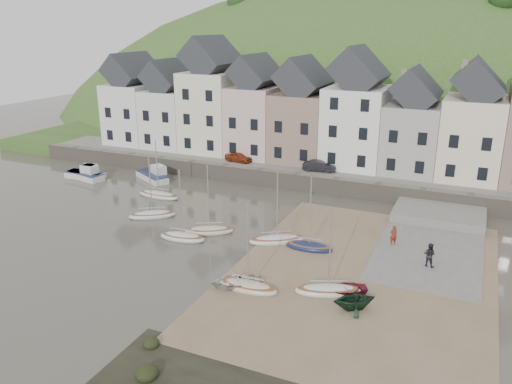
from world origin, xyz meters
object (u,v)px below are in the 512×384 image
at_px(rowboat_green, 354,299).
at_px(person_dark, 429,255).
at_px(rowboat_white, 236,282).
at_px(rowboat_red, 344,289).
at_px(person_red, 393,235).
at_px(sailboat_0, 159,195).
at_px(car_left, 238,157).
at_px(car_right, 319,166).

bearing_deg(rowboat_green, person_dark, 120.75).
relative_size(rowboat_white, rowboat_red, 1.13).
height_order(rowboat_white, person_red, person_red).
relative_size(rowboat_red, person_dark, 1.69).
distance_m(sailboat_0, rowboat_green, 27.43).
distance_m(sailboat_0, car_left, 11.75).
bearing_deg(rowboat_red, car_left, -168.30).
bearing_deg(car_left, person_red, -115.86).
distance_m(rowboat_green, person_dark, 8.86).
bearing_deg(person_red, rowboat_white, 18.54).
distance_m(rowboat_white, person_dark, 14.50).
height_order(rowboat_green, car_left, car_left).
bearing_deg(car_left, car_right, -82.46).
distance_m(rowboat_white, car_left, 27.54).
relative_size(rowboat_green, person_dark, 1.49).
xyz_separation_m(rowboat_green, car_left, (-19.89, 24.42, 1.39)).
bearing_deg(rowboat_white, car_left, 173.38).
bearing_deg(person_red, rowboat_green, 53.00).
distance_m(rowboat_white, rowboat_red, 7.30).
xyz_separation_m(rowboat_green, car_right, (-9.90, 24.42, 1.42)).
xyz_separation_m(rowboat_white, rowboat_red, (6.99, 2.11, -0.04)).
distance_m(rowboat_white, person_red, 14.28).
height_order(rowboat_red, car_left, car_left).
relative_size(rowboat_red, car_left, 0.93).
bearing_deg(car_left, rowboat_red, -132.88).
xyz_separation_m(sailboat_0, rowboat_white, (15.75, -13.93, 0.16)).
bearing_deg(person_dark, rowboat_red, 68.13).
height_order(person_dark, car_right, car_right).
relative_size(rowboat_white, car_right, 0.96).
xyz_separation_m(rowboat_green, person_dark, (3.64, 8.07, 0.25)).
height_order(rowboat_red, car_right, car_right).
bearing_deg(rowboat_white, person_red, 110.69).
distance_m(sailboat_0, car_right, 17.81).
distance_m(rowboat_red, person_dark, 7.98).
distance_m(rowboat_green, rowboat_red, 2.07).
distance_m(rowboat_white, rowboat_green, 8.12).
relative_size(person_dark, car_right, 0.50).
relative_size(rowboat_white, person_dark, 1.92).
distance_m(person_red, person_dark, 4.23).
height_order(sailboat_0, person_dark, sailboat_0).
distance_m(person_dark, car_left, 28.67).
bearing_deg(rowboat_white, sailboat_0, -163.51).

